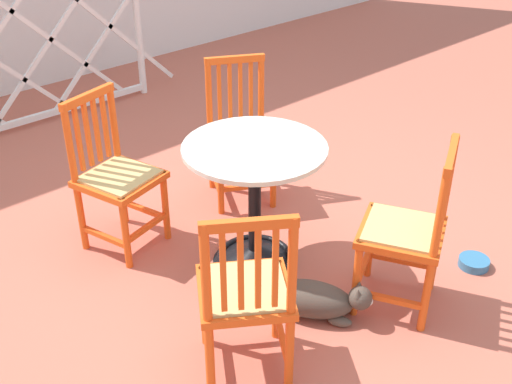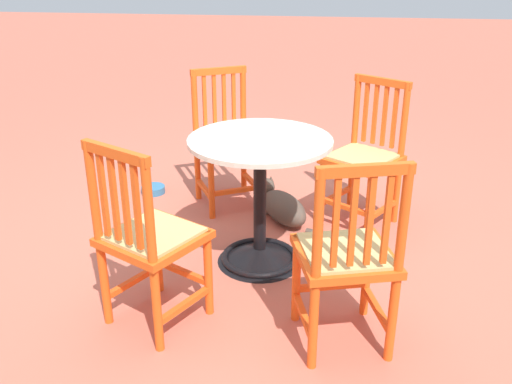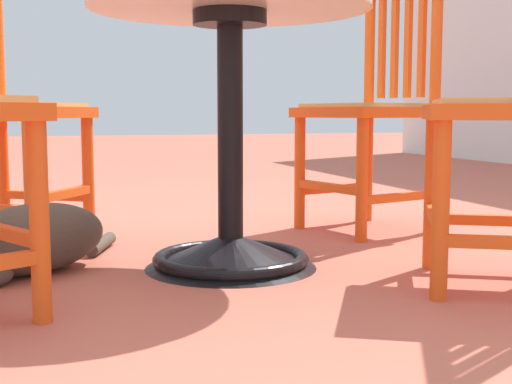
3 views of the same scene
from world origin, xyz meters
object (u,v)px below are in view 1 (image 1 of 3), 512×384
(cafe_table, at_px, (255,219))
(orange_chair_by_planter, at_px, (116,178))
(orange_chair_tucked_in, at_px, (240,136))
(tabby_cat, at_px, (317,300))
(orange_chair_facing_out, at_px, (408,233))
(orange_chair_near_fence, at_px, (245,296))
(pet_water_bowl, at_px, (474,263))

(cafe_table, relative_size, orange_chair_by_planter, 0.83)
(orange_chair_tucked_in, distance_m, orange_chair_by_planter, 0.88)
(tabby_cat, bearing_deg, orange_chair_tucked_in, 66.86)
(cafe_table, bearing_deg, orange_chair_by_planter, 124.20)
(cafe_table, relative_size, orange_chair_facing_out, 0.83)
(cafe_table, distance_m, orange_chair_facing_out, 0.84)
(orange_chair_tucked_in, height_order, orange_chair_by_planter, same)
(cafe_table, bearing_deg, orange_chair_near_fence, -134.42)
(orange_chair_facing_out, distance_m, pet_water_bowl, 0.70)
(tabby_cat, relative_size, pet_water_bowl, 3.38)
(orange_chair_near_fence, distance_m, pet_water_bowl, 1.55)
(pet_water_bowl, bearing_deg, orange_chair_near_fence, 169.64)
(cafe_table, distance_m, orange_chair_tucked_in, 0.76)
(orange_chair_near_fence, bearing_deg, orange_chair_tucked_in, 50.20)
(orange_chair_near_fence, relative_size, orange_chair_by_planter, 1.00)
(orange_chair_by_planter, bearing_deg, cafe_table, -55.80)
(orange_chair_facing_out, relative_size, tabby_cat, 1.59)
(orange_chair_facing_out, bearing_deg, cafe_table, 112.67)
(orange_chair_near_fence, distance_m, tabby_cat, 0.61)
(orange_chair_near_fence, bearing_deg, cafe_table, 45.58)
(orange_chair_tucked_in, height_order, pet_water_bowl, orange_chair_tucked_in)
(orange_chair_near_fence, relative_size, tabby_cat, 1.59)
(orange_chair_tucked_in, relative_size, orange_chair_by_planter, 1.00)
(orange_chair_tucked_in, bearing_deg, cafe_table, -124.66)
(orange_chair_tucked_in, bearing_deg, orange_chair_near_fence, -129.80)
(orange_chair_by_planter, relative_size, pet_water_bowl, 5.36)
(orange_chair_facing_out, distance_m, orange_chair_by_planter, 1.63)
(orange_chair_near_fence, height_order, pet_water_bowl, orange_chair_near_fence)
(orange_chair_near_fence, relative_size, pet_water_bowl, 5.36)
(cafe_table, bearing_deg, pet_water_bowl, -44.30)
(orange_chair_near_fence, relative_size, orange_chair_facing_out, 1.00)
(orange_chair_by_planter, height_order, pet_water_bowl, orange_chair_by_planter)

